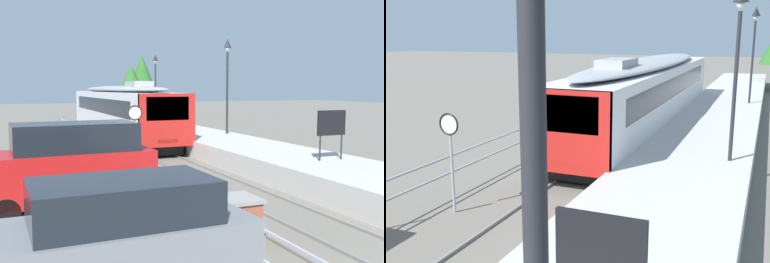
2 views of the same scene
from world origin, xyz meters
TOP-DOWN VIEW (x-y plane):
  - ground_plane at (-3.00, 22.00)m, footprint 160.00×160.00m
  - track_rails at (0.00, 22.00)m, footprint 3.20×60.00m
  - commuter_train at (0.00, 25.83)m, footprint 2.82×19.67m
  - station_platform at (3.25, 22.00)m, footprint 3.90×60.00m
  - platform_lamp_near_end at (4.52, 5.75)m, footprint 0.34×0.34m
  - platform_lamp_mid_platform at (4.52, 18.79)m, footprint 0.34×0.34m
  - platform_lamp_far_end at (4.52, 31.82)m, footprint 0.34×0.34m
  - platform_notice_board at (3.69, 8.99)m, footprint 1.20×0.08m
  - speed_limit_sign at (-2.28, 13.68)m, footprint 0.61×0.10m

SIDE VIEW (x-z plane):
  - ground_plane at x=-3.00m, z-range 0.00..0.00m
  - track_rails at x=0.00m, z-range -0.04..0.10m
  - station_platform at x=3.25m, z-range 0.00..0.90m
  - speed_limit_sign at x=-2.28m, z-range 0.72..3.53m
  - commuter_train at x=0.00m, z-range 0.28..4.02m
  - platform_notice_board at x=3.69m, z-range 1.29..3.09m
  - platform_lamp_near_end at x=4.52m, z-range 1.95..7.30m
  - platform_lamp_mid_platform at x=4.52m, z-range 1.95..7.30m
  - platform_lamp_far_end at x=4.52m, z-range 1.95..7.30m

